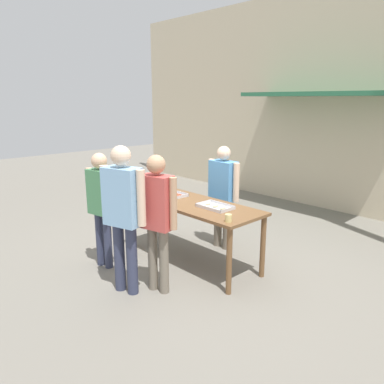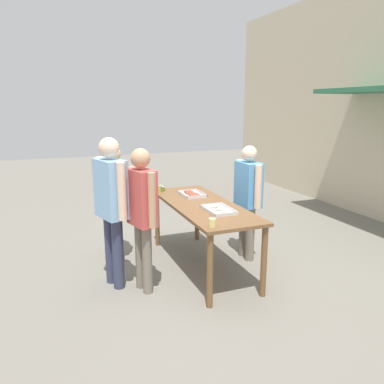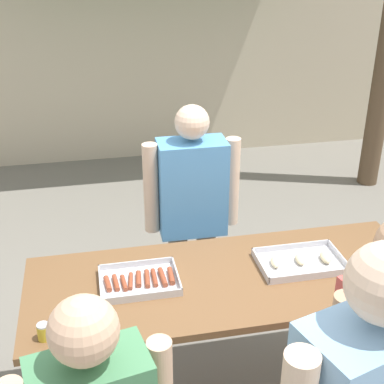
# 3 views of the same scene
# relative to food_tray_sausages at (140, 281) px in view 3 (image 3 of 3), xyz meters

# --- Properties ---
(serving_table) EXTENTS (2.13, 0.80, 0.89)m
(serving_table) POSITION_rel_food_tray_sausages_xyz_m (0.47, -0.04, -0.12)
(serving_table) COLOR brown
(serving_table) RESTS_ON ground
(food_tray_sausages) EXTENTS (0.41, 0.30, 0.04)m
(food_tray_sausages) POSITION_rel_food_tray_sausages_xyz_m (0.00, 0.00, 0.00)
(food_tray_sausages) COLOR silver
(food_tray_sausages) RESTS_ON serving_table
(food_tray_buns) EXTENTS (0.47, 0.30, 0.05)m
(food_tray_buns) POSITION_rel_food_tray_sausages_xyz_m (0.88, 0.00, 0.00)
(food_tray_buns) COLOR silver
(food_tray_buns) RESTS_ON serving_table
(condiment_jar_mustard) EXTENTS (0.06, 0.06, 0.08)m
(condiment_jar_mustard) POSITION_rel_food_tray_sausages_xyz_m (-0.47, -0.33, 0.03)
(condiment_jar_mustard) COLOR gold
(condiment_jar_mustard) RESTS_ON serving_table
(condiment_jar_ketchup) EXTENTS (0.06, 0.06, 0.08)m
(condiment_jar_ketchup) POSITION_rel_food_tray_sausages_xyz_m (-0.39, -0.32, 0.03)
(condiment_jar_ketchup) COLOR #567A38
(condiment_jar_ketchup) RESTS_ON serving_table
(person_server_behind_table) EXTENTS (0.61, 0.23, 1.62)m
(person_server_behind_table) POSITION_rel_food_tray_sausages_xyz_m (0.41, 0.67, 0.05)
(person_server_behind_table) COLOR #756B5B
(person_server_behind_table) RESTS_ON ground
(person_customer_with_cup) EXTENTS (0.54, 0.30, 1.69)m
(person_customer_with_cup) POSITION_rel_food_tray_sausages_xyz_m (0.82, -0.94, 0.12)
(person_customer_with_cup) COLOR #756B5B
(person_customer_with_cup) RESTS_ON ground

